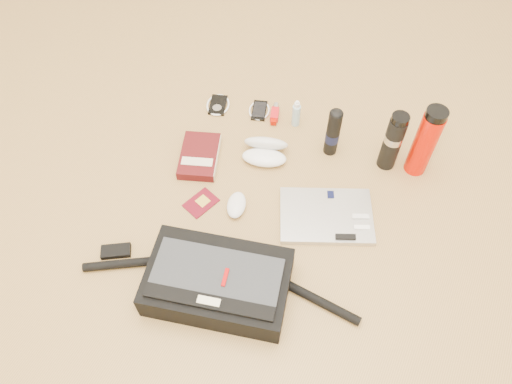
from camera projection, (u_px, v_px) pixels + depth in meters
ground at (253, 227)px, 1.70m from camera, size 4.00×4.00×0.00m
messenger_bag at (217, 282)px, 1.52m from camera, size 0.86×0.37×0.12m
laptop at (327, 216)px, 1.71m from camera, size 0.38×0.33×0.03m
book at (200, 156)px, 1.85m from camera, size 0.20×0.24×0.04m
passport at (201, 203)px, 1.75m from camera, size 0.11×0.13×0.01m
mouse at (236, 205)px, 1.73m from camera, size 0.10×0.13×0.04m
sunglasses_case at (265, 151)px, 1.85m from camera, size 0.20×0.18×0.10m
ipod at (218, 105)px, 2.02m from camera, size 0.12×0.12×0.01m
phone at (259, 110)px, 2.00m from camera, size 0.11×0.12×0.01m
inhaler at (275, 114)px, 1.98m from camera, size 0.06×0.11×0.03m
spray_bottle at (296, 114)px, 1.93m from camera, size 0.04×0.04×0.12m
aerosol_can at (333, 132)px, 1.80m from camera, size 0.05×0.05×0.21m
thermos_black at (393, 141)px, 1.75m from camera, size 0.08×0.08×0.25m
thermos_red at (425, 142)px, 1.72m from camera, size 0.08×0.08×0.30m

